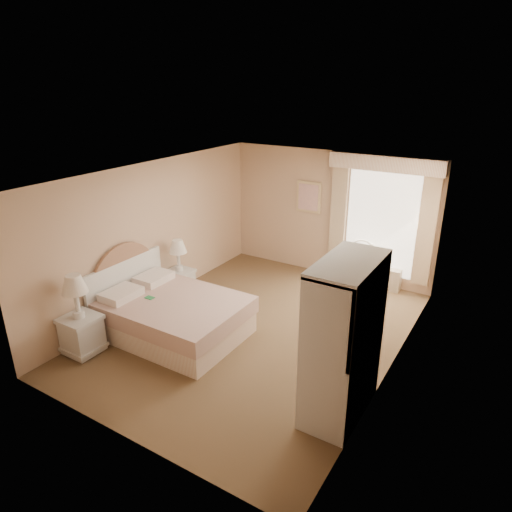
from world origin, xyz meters
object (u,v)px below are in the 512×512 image
Objects in this scene: nightstand_far at (180,276)px; cafe_chair at (360,264)px; bed at (170,314)px; armoire at (343,352)px; nightstand_near at (81,325)px; round_table at (360,292)px.

cafe_chair is (2.73, 1.87, 0.18)m from nightstand_far.
bed is 2.99m from armoire.
bed is 1.29m from nightstand_far.
armoire is at bearing -5.61° from bed.
cafe_chair is at bearing 34.33° from nightstand_far.
armoire is at bearing -20.46° from nightstand_far.
bed is 3.57m from cafe_chair.
nightstand_far is (-0.00, 2.17, -0.05)m from nightstand_near.
bed is 1.72× the size of nightstand_near.
armoire is (0.57, -2.27, 0.31)m from round_table.
bed is 2.06× the size of cafe_chair.
nightstand_far is 3.22m from round_table.
nightstand_far is at bearing 123.72° from bed.
armoire is (3.65, 0.80, 0.35)m from nightstand_near.
round_table is at bearing 44.88° from nightstand_near.
nightstand_near is 4.87m from cafe_chair.
nightstand_near is at bearing -123.34° from bed.
armoire is (3.65, -1.36, 0.40)m from nightstand_far.
nightstand_far is 1.45× the size of round_table.
nightstand_near is 1.20× the size of cafe_chair.
nightstand_far is at bearing -165.21° from cafe_chair.
round_table is (3.09, 3.07, 0.04)m from nightstand_near.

